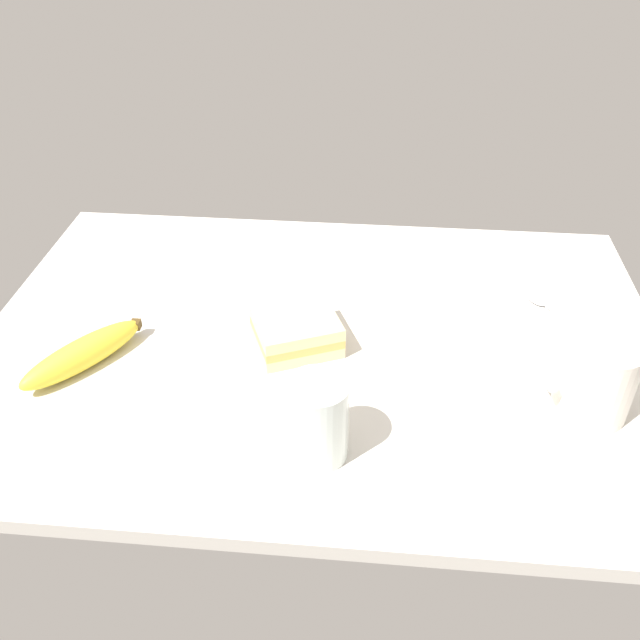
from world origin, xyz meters
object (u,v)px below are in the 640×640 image
Objects in this scene: sandwich_main at (296,331)px; glass_of_milk at (317,424)px; spoon at (551,308)px; coffee_mug_black at (597,377)px; banana at (83,354)px.

glass_of_milk reaches higher than sandwich_main.
sandwich_main is at bearing 103.63° from glass_of_milk.
glass_of_milk is 42.26cm from spoon.
sandwich_main is (-35.11, 9.10, -2.82)cm from coffee_mug_black.
coffee_mug_black and glass_of_milk have the same top height.
sandwich_main reaches higher than banana.
spoon is at bearing 44.40° from glass_of_milk.
banana is (-61.06, 2.41, -3.09)cm from coffee_mug_black.
banana is at bearing -163.78° from spoon.
coffee_mug_black is at bearing -88.42° from spoon.
banana is (-30.44, 11.84, -2.30)cm from glass_of_milk.
banana is at bearing 177.74° from coffee_mug_black.
spoon is at bearing 91.58° from coffee_mug_black.
glass_of_milk reaches higher than banana.
coffee_mug_black reaches higher than sandwich_main.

